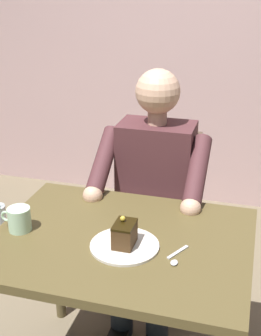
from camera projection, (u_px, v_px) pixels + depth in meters
dining_table at (121, 259)px, 1.80m from camera, size 0.98×0.76×0.74m
chair at (159, 209)px, 2.45m from camera, size 0.42×0.42×0.91m
seated_person at (152, 196)px, 2.24m from camera, size 0.53×0.58×1.27m
dessert_plate at (125, 246)px, 1.70m from camera, size 0.26×0.26×0.01m
cake_slice at (125, 234)px, 1.68m from camera, size 0.07×0.10×0.11m
coffee_cup at (19, 219)px, 1.80m from camera, size 0.12×0.09×0.09m
dessert_spoon at (176, 258)px, 1.63m from camera, size 0.06×0.14×0.01m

